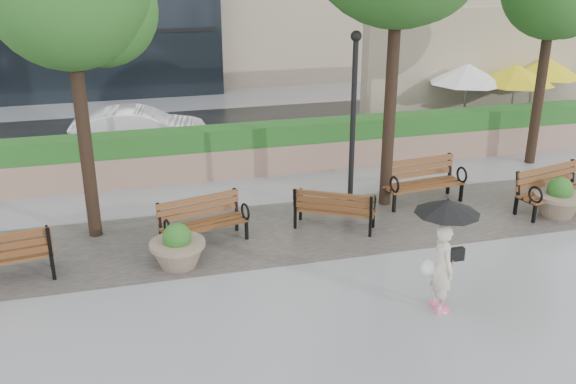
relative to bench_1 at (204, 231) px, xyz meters
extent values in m
plane|color=gray|center=(1.81, -2.85, -0.29)|extent=(100.00, 100.00, 0.00)
cube|color=#383330|center=(1.81, 0.15, -0.29)|extent=(28.00, 3.20, 0.01)
cube|color=#8F6A5C|center=(1.81, 4.15, 0.11)|extent=(24.00, 0.80, 0.80)
cube|color=#1B4A18|center=(1.81, 4.15, 0.78)|extent=(24.00, 0.75, 0.55)
cube|color=tan|center=(11.31, 7.15, 1.71)|extent=(10.00, 0.60, 4.00)
cube|color=#1B4A18|center=(10.81, 4.95, 0.16)|extent=(8.00, 0.50, 0.90)
cube|color=black|center=(1.81, 8.15, -0.29)|extent=(40.00, 7.00, 0.00)
torus|color=black|center=(-3.04, -0.33, 0.41)|extent=(0.12, 0.42, 0.42)
cube|color=brown|center=(0.01, -0.04, 0.16)|extent=(1.91, 0.99, 0.05)
cube|color=brown|center=(-0.06, 0.24, 0.47)|extent=(1.80, 0.58, 0.43)
cube|color=black|center=(0.00, -0.01, -0.06)|extent=(1.93, 1.09, 0.47)
torus|color=black|center=(-0.78, -0.43, 0.34)|extent=(0.14, 0.38, 0.38)
torus|color=black|center=(0.89, 0.00, 0.34)|extent=(0.14, 0.38, 0.38)
cube|color=brown|center=(2.92, 0.05, 0.14)|extent=(1.80, 1.35, 0.05)
cube|color=brown|center=(2.78, -0.19, 0.45)|extent=(1.59, 0.99, 0.42)
cube|color=black|center=(2.90, 0.02, -0.06)|extent=(1.85, 1.44, 0.45)
torus|color=black|center=(3.73, -0.22, 0.32)|extent=(0.23, 0.34, 0.36)
torus|color=black|center=(2.28, 0.62, 0.32)|extent=(0.23, 0.34, 0.36)
cube|color=brown|center=(5.46, 0.87, 0.19)|extent=(2.04, 0.81, 0.06)
cube|color=brown|center=(5.43, 1.17, 0.54)|extent=(1.99, 0.35, 0.47)
cube|color=black|center=(5.46, 0.90, -0.04)|extent=(2.05, 0.92, 0.51)
torus|color=black|center=(4.55, 0.57, 0.39)|extent=(0.10, 0.41, 0.41)
torus|color=black|center=(6.42, 0.77, 0.39)|extent=(0.10, 0.41, 0.41)
cube|color=brown|center=(8.21, -0.42, 0.19)|extent=(2.04, 1.03, 0.05)
cube|color=brown|center=(8.14, -0.12, 0.52)|extent=(1.93, 0.59, 0.46)
cube|color=black|center=(8.20, -0.39, -0.04)|extent=(2.07, 1.14, 0.50)
torus|color=black|center=(7.36, -0.83, 0.38)|extent=(0.15, 0.40, 0.40)
cylinder|color=#7F6B56|center=(-0.64, -0.90, 0.19)|extent=(1.09, 1.09, 0.09)
sphere|color=#144717|center=(-0.64, -0.90, 0.34)|extent=(0.56, 0.56, 0.56)
cylinder|color=#7F6B56|center=(8.15, -0.64, 0.21)|extent=(1.12, 1.12, 0.09)
sphere|color=#144717|center=(8.15, -0.64, 0.36)|extent=(0.58, 0.58, 0.58)
cylinder|color=black|center=(3.51, 0.70, 1.74)|extent=(0.12, 0.12, 4.05)
cylinder|color=black|center=(3.51, 0.70, -0.14)|extent=(0.28, 0.28, 0.30)
sphere|color=black|center=(3.51, 0.70, 3.81)|extent=(0.24, 0.24, 0.24)
cylinder|color=black|center=(-2.23, 1.02, 2.12)|extent=(0.28, 0.28, 4.83)
sphere|color=#144717|center=(-1.63, 1.32, 4.40)|extent=(2.21, 2.21, 2.21)
cylinder|color=black|center=(4.56, 1.08, 2.63)|extent=(0.28, 0.28, 5.84)
cylinder|color=black|center=(9.88, 2.95, 1.98)|extent=(0.28, 0.28, 4.54)
sphere|color=#144717|center=(10.48, 3.25, 4.12)|extent=(1.92, 1.92, 1.92)
cylinder|color=black|center=(9.51, 6.20, -0.24)|extent=(0.40, 0.40, 0.10)
cylinder|color=#99999E|center=(9.51, 6.20, 0.81)|extent=(0.06, 0.06, 2.20)
cone|color=white|center=(9.51, 6.20, 1.71)|extent=(2.50, 2.50, 0.60)
cylinder|color=black|center=(10.96, 5.72, -0.24)|extent=(0.40, 0.40, 0.10)
cylinder|color=#99999E|center=(10.96, 5.72, 0.81)|extent=(0.06, 0.06, 2.20)
cone|color=gold|center=(10.96, 5.72, 1.71)|extent=(2.50, 2.50, 0.60)
cylinder|color=black|center=(12.71, 6.56, -0.24)|extent=(0.40, 0.40, 0.10)
cylinder|color=#99999E|center=(12.71, 6.56, 0.81)|extent=(0.06, 0.06, 2.20)
cone|color=gold|center=(12.71, 6.56, 1.71)|extent=(2.50, 2.50, 0.60)
imported|color=white|center=(-0.95, 6.99, 0.37)|extent=(4.18, 1.88, 1.33)
imported|color=beige|center=(3.59, -3.64, 0.55)|extent=(0.48, 0.65, 1.69)
cube|color=#F2598C|center=(3.60, -3.52, -0.25)|extent=(0.13, 0.24, 0.08)
cube|color=#F2598C|center=(3.57, -3.78, -0.25)|extent=(0.13, 0.24, 0.08)
cube|color=black|center=(3.81, -3.61, 0.71)|extent=(0.14, 0.32, 0.23)
sphere|color=white|center=(3.46, -3.41, 0.39)|extent=(0.30, 0.30, 0.30)
cylinder|color=black|center=(3.59, -3.59, 1.18)|extent=(0.02, 0.02, 0.90)
cone|color=black|center=(3.59, -3.59, 1.61)|extent=(1.10, 1.10, 0.23)
camera|label=1|loc=(-1.46, -12.32, 5.65)|focal=40.00mm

